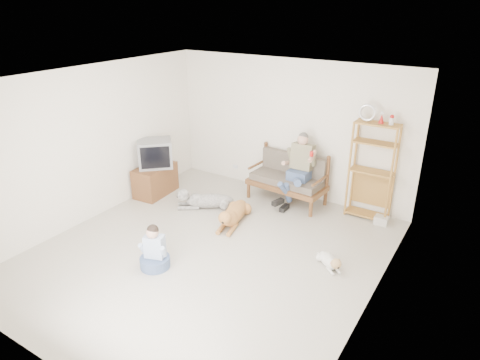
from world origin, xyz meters
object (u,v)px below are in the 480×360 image
Objects in this scene: loveseat at (288,177)px; golden_retriever at (233,214)px; tv_stand at (155,180)px; etagere at (372,170)px.

loveseat is 1.19× the size of golden_retriever.
tv_stand reaches higher than golden_retriever.
etagere reaches higher than golden_retriever.
tv_stand is (-2.42, -1.18, -0.19)m from loveseat.
golden_retriever is at bearing -102.27° from loveseat.
loveseat is 0.75× the size of etagere.
tv_stand is (-3.96, -1.32, -0.61)m from etagere.
etagere is 1.59× the size of golden_retriever.
tv_stand is at bearing -149.85° from loveseat.
etagere is at bearing 9.68° from loveseat.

